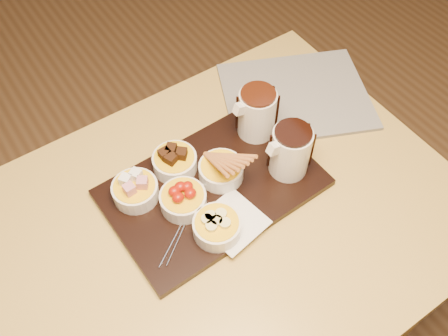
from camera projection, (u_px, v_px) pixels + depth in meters
dining_table at (193, 256)px, 1.13m from camera, size 1.20×0.80×0.75m
serving_board at (213, 188)px, 1.11m from camera, size 0.47×0.31×0.02m
napkin at (232, 221)px, 1.05m from camera, size 0.14×0.14×0.00m
bowl_marshmallows at (136, 191)px, 1.07m from camera, size 0.10×0.10×0.04m
bowl_cake at (175, 162)px, 1.12m from camera, size 0.10×0.10×0.04m
bowl_strawberries at (183, 200)px, 1.06m from camera, size 0.10×0.10×0.04m
bowl_biscotti at (221, 171)px, 1.10m from camera, size 0.10×0.10×0.04m
bowl_bananas at (217, 227)px, 1.02m from camera, size 0.10×0.10×0.04m
pitcher_dark_chocolate at (290, 151)px, 1.08m from camera, size 0.09×0.09×0.12m
pitcher_milk_chocolate at (257, 114)px, 1.15m from camera, size 0.09×0.09×0.12m
fondue_skewers at (186, 215)px, 1.05m from camera, size 0.17×0.23×0.01m
newspaper at (296, 96)px, 1.28m from camera, size 0.45×0.42×0.01m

